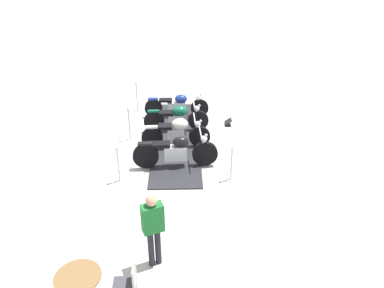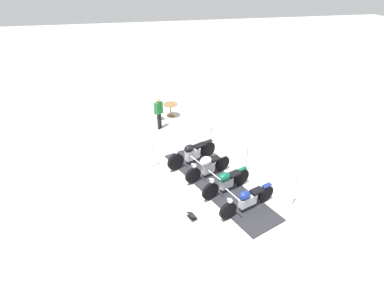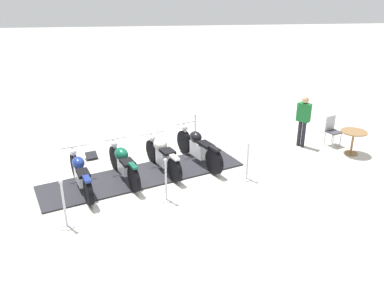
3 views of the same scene
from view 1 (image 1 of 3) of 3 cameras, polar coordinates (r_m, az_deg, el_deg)
ground_plane at (r=12.10m, az=-2.39°, el=0.77°), size 80.00×80.00×0.00m
display_platform at (r=12.09m, az=-2.39°, el=0.85°), size 5.73×3.33×0.04m
motorcycle_black at (r=10.37m, az=-2.39°, el=-1.09°), size 1.15×2.21×1.04m
motorcycle_cream at (r=11.35m, az=-2.27°, el=1.82°), size 1.03×1.97×0.96m
motorcycle_forest at (r=12.38m, az=-2.24°, el=4.11°), size 0.99×2.02×0.98m
motorcycle_navy at (r=13.43m, az=-2.21°, el=5.92°), size 1.01×2.18×0.93m
stanchion_right_front at (r=9.94m, az=5.95°, el=-3.72°), size 0.29×0.29×1.01m
stanchion_left_mid at (r=12.03m, az=-9.45°, el=2.40°), size 0.28×0.28×1.13m
stanchion_left_front at (r=10.00m, az=-11.03°, el=-3.81°), size 0.29×0.29×1.06m
stanchion_left_rear at (r=14.20m, az=-8.30°, el=6.43°), size 0.35×0.35×1.14m
info_placard at (r=13.05m, az=5.49°, el=3.17°), size 0.42×0.34×0.21m
cafe_table at (r=7.00m, az=-16.75°, el=-19.64°), size 0.79×0.79×0.74m
cafe_chair_near_table at (r=6.86m, az=-9.60°, el=-19.98°), size 0.52×0.52×0.96m
bystander_person at (r=7.18m, az=-5.92°, el=-12.04°), size 0.43×0.44×1.66m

